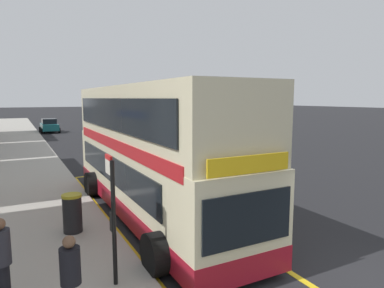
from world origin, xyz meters
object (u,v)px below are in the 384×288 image
Objects in this scene: pedestrian_further_back at (71,279)px; double_decker_bus at (149,155)px; bus_stop_sign at (112,210)px; parked_car_silver_kerbside at (184,140)px; pedestrian_waiting_near_sign at (2,259)px; parked_car_teal_distant at (49,126)px; litter_bin at (72,213)px.

double_decker_bus is at bearing 57.18° from pedestrian_further_back.
double_decker_bus reaches higher than bus_stop_sign.
parked_car_silver_kerbside is 20.86m from pedestrian_further_back.
parked_car_silver_kerbside is 2.44× the size of pedestrian_waiting_near_sign.
double_decker_bus reaches higher than pedestrian_further_back.
parked_car_teal_distant is at bearing 90.59° from double_decker_bus.
litter_bin is (-2.36, -33.05, -0.09)m from parked_car_teal_distant.
bus_stop_sign is 0.64× the size of parked_car_silver_kerbside.
parked_car_silver_kerbside is 20.43m from pedestrian_waiting_near_sign.
parked_car_silver_kerbside and parked_car_teal_distant have the same top height.
litter_bin is at bearing -94.29° from parked_car_teal_distant.
parked_car_silver_kerbside is (9.90, 16.69, -0.93)m from bus_stop_sign.
double_decker_bus is 14.72m from parked_car_silver_kerbside.
double_decker_bus is at bearing 60.28° from bus_stop_sign.
parked_car_silver_kerbside is (7.55, 12.57, -1.27)m from double_decker_bus.
pedestrian_further_back is 1.45× the size of litter_bin.
litter_bin is at bearing 61.75° from pedestrian_waiting_near_sign.
double_decker_bus is 4.75m from bus_stop_sign.
parked_car_silver_kerbside is 21.16m from parked_car_teal_distant.
parked_car_teal_distant is 3.74× the size of litter_bin.
parked_car_teal_distant is (-7.88, 19.63, 0.00)m from parked_car_silver_kerbside.
parked_car_teal_distant reaches higher than litter_bin.
bus_stop_sign reaches higher than litter_bin.
pedestrian_further_back is (-1.01, -1.09, -0.71)m from bus_stop_sign.
pedestrian_further_back is at bearing -98.65° from litter_bin.
double_decker_bus is at bearing -89.61° from parked_car_teal_distant.
bus_stop_sign is at bearing -122.93° from parked_car_silver_kerbside.
pedestrian_waiting_near_sign is 1.59m from pedestrian_further_back.
parked_car_teal_distant is at bearing 86.82° from bus_stop_sign.
pedestrian_waiting_near_sign reaches higher than litter_bin.
bus_stop_sign reaches higher than pedestrian_waiting_near_sign.
pedestrian_further_back reaches higher than litter_bin.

